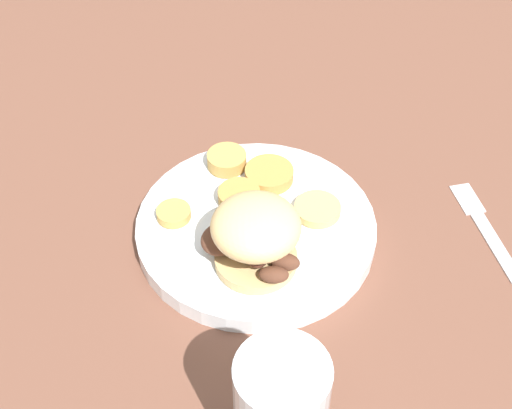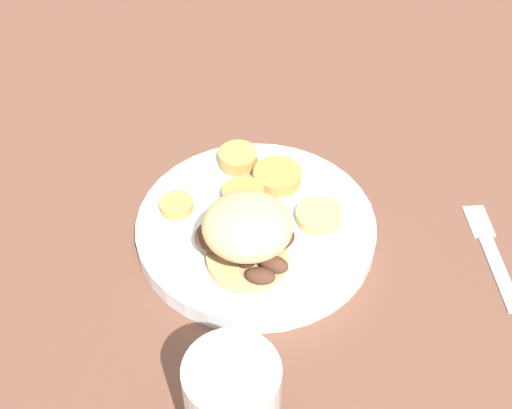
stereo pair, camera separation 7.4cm
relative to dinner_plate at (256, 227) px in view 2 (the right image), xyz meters
The scene contains 9 objects.
ground_plane 0.01m from the dinner_plate, ahead, with size 4.00×4.00×0.00m, color brown.
dinner_plate is the anchor object (origin of this frame).
sandwich 0.07m from the dinner_plate, 69.06° to the left, with size 0.11×0.11×0.08m.
potato_round_0 0.04m from the dinner_plate, 79.10° to the right, with size 0.05×0.05×0.01m, color #BC8942.
potato_round_1 0.07m from the dinner_plate, 123.54° to the right, with size 0.05×0.05×0.01m, color #BC8942.
potato_round_2 0.09m from the dinner_plate, 25.01° to the right, with size 0.04×0.04×0.01m, color tan.
potato_round_3 0.07m from the dinner_plate, behind, with size 0.05×0.05×0.01m, color #DBB766.
potato_round_4 0.10m from the dinner_plate, 90.05° to the right, with size 0.04×0.04×0.02m, color tan.
fork 0.25m from the dinner_plate, 161.14° to the left, with size 0.04×0.15×0.00m.
Camera 2 is at (0.11, 0.50, 0.57)m, focal length 50.00 mm.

